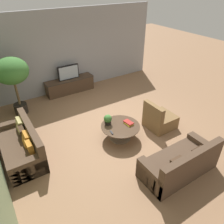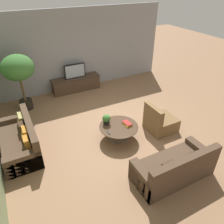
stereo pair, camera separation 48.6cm
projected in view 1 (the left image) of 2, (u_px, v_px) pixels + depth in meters
ground_plane at (115, 127)px, 6.67m from camera, size 24.00×24.00×0.00m
back_wall_stone at (68, 52)px, 8.19m from camera, size 7.40×0.12×3.00m
media_console at (70, 85)px, 8.53m from camera, size 1.89×0.50×0.55m
television at (68, 72)px, 8.24m from camera, size 0.81×0.13×0.54m
coffee_table at (120, 129)px, 6.08m from camera, size 1.08×1.08×0.42m
couch_by_wall at (22, 146)px, 5.51m from camera, size 0.84×1.91×0.84m
couch_near_entry at (180, 164)px, 5.01m from camera, size 1.83×0.84×0.84m
armchair_wicker at (159, 119)px, 6.54m from camera, size 0.80×0.76×0.86m
potted_palm_tall at (12, 74)px, 6.62m from camera, size 1.03×1.03×1.90m
potted_plant_tabletop at (108, 119)px, 6.01m from camera, size 0.23×0.23×0.29m
book_stack at (129, 123)px, 6.08m from camera, size 0.20×0.30×0.06m
remote_black at (112, 132)px, 5.75m from camera, size 0.07×0.16×0.02m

